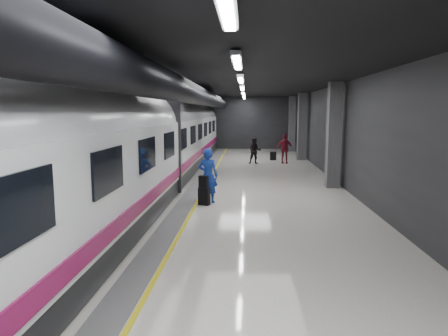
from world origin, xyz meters
name	(u,v)px	position (x,y,z in m)	size (l,w,h in m)	color
ground	(225,195)	(0.00, 0.00, 0.00)	(40.00, 40.00, 0.00)	silver
platform_hall	(219,105)	(-0.29, 0.96, 3.54)	(10.02, 40.02, 4.51)	black
train	(142,142)	(-3.25, 0.00, 2.07)	(3.05, 38.00, 4.05)	black
traveler_main	(208,175)	(-0.55, -1.24, 0.99)	(0.72, 0.47, 1.97)	blue
suitcase_main	(204,196)	(-0.65, -1.64, 0.31)	(0.38, 0.24, 0.62)	black
shoulder_bag	(203,182)	(-0.67, -1.65, 0.83)	(0.31, 0.17, 0.42)	black
traveler_far_a	(255,151)	(1.35, 9.67, 0.83)	(0.81, 0.63, 1.66)	black
traveler_far_b	(284,149)	(3.23, 10.11, 0.92)	(1.08, 0.45, 1.84)	maroon
suitcase_far	(273,156)	(2.62, 11.66, 0.28)	(0.38, 0.25, 0.56)	black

